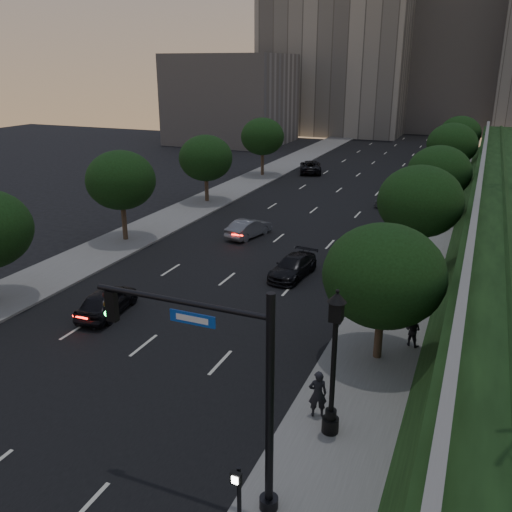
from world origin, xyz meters
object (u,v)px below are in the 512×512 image
at_px(sedan_far_left, 310,167).
at_px(pedestrian_b, 413,330).
at_px(traffic_signal_mast, 233,396).
at_px(pedestrian_a, 318,394).
at_px(sedan_mid_left, 249,228).
at_px(sedan_far_right, 390,198).
at_px(sedan_near_left, 107,301).
at_px(sedan_near_right, 293,267).
at_px(street_lamp, 333,370).
at_px(pedestrian_c, 405,299).

distance_m(sedan_far_left, pedestrian_b, 43.01).
xyz_separation_m(traffic_signal_mast, pedestrian_a, (1.11, 4.80, -2.59)).
height_order(sedan_mid_left, sedan_far_left, sedan_far_left).
bearing_deg(pedestrian_b, sedan_far_right, -60.67).
bearing_deg(pedestrian_b, traffic_signal_mast, 90.29).
distance_m(sedan_near_left, pedestrian_a, 13.48).
bearing_deg(sedan_far_right, pedestrian_b, -65.80).
xyz_separation_m(traffic_signal_mast, pedestrian_b, (3.61, 11.63, -2.75)).
xyz_separation_m(sedan_near_right, sedan_far_right, (2.40, 20.49, 0.04)).
distance_m(sedan_far_left, sedan_near_right, 34.30).
bearing_deg(street_lamp, pedestrian_b, 76.62).
bearing_deg(sedan_near_right, sedan_near_left, -123.67).
bearing_deg(sedan_mid_left, street_lamp, 133.46).
xyz_separation_m(sedan_near_left, pedestrian_a, (12.75, -4.35, 0.35)).
relative_size(sedan_far_left, sedan_far_right, 1.34).
distance_m(sedan_mid_left, sedan_far_right, 16.25).
distance_m(street_lamp, sedan_far_right, 34.67).
bearing_deg(sedan_far_left, sedan_near_right, 87.31).
bearing_deg(traffic_signal_mast, sedan_far_left, 104.96).
height_order(sedan_near_right, sedan_far_right, sedan_far_right).
relative_size(traffic_signal_mast, pedestrian_b, 4.55).
height_order(street_lamp, pedestrian_a, street_lamp).
bearing_deg(sedan_mid_left, pedestrian_c, 155.97).
xyz_separation_m(sedan_near_right, pedestrian_c, (7.24, -3.35, 0.44)).
height_order(sedan_near_left, sedan_near_right, sedan_near_left).
height_order(traffic_signal_mast, sedan_near_right, traffic_signal_mast).
height_order(street_lamp, sedan_far_right, street_lamp).
bearing_deg(pedestrian_a, sedan_near_right, -90.18).
relative_size(sedan_near_left, sedan_far_left, 0.80).
relative_size(street_lamp, sedan_far_left, 1.04).
xyz_separation_m(sedan_far_left, pedestrian_a, (14.75, -46.23, 0.33)).
bearing_deg(sedan_mid_left, sedan_far_right, -107.34).
height_order(sedan_far_right, pedestrian_b, pedestrian_b).
xyz_separation_m(sedan_near_right, pedestrian_b, (8.02, -6.36, 0.27)).
xyz_separation_m(traffic_signal_mast, street_lamp, (1.81, 4.08, -1.04)).
relative_size(sedan_far_right, pedestrian_b, 2.62).
bearing_deg(sedan_mid_left, pedestrian_a, 132.85).
relative_size(street_lamp, sedan_far_right, 1.40).
distance_m(sedan_mid_left, sedan_far_left, 26.81).
xyz_separation_m(sedan_far_left, pedestrian_c, (16.46, -36.39, 0.34)).
distance_m(traffic_signal_mast, pedestrian_a, 5.56).
xyz_separation_m(street_lamp, sedan_mid_left, (-12.01, 20.36, -1.94)).
xyz_separation_m(traffic_signal_mast, sedan_far_left, (-13.63, 51.03, -2.92)).
distance_m(sedan_mid_left, pedestrian_c, 16.31).
bearing_deg(street_lamp, sedan_near_right, 114.11).
bearing_deg(traffic_signal_mast, pedestrian_a, 76.92).
bearing_deg(sedan_near_right, street_lamp, -60.28).
relative_size(sedan_far_left, sedan_near_right, 1.21).
relative_size(pedestrian_a, pedestrian_b, 1.21).
bearing_deg(pedestrian_c, sedan_near_right, -59.60).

